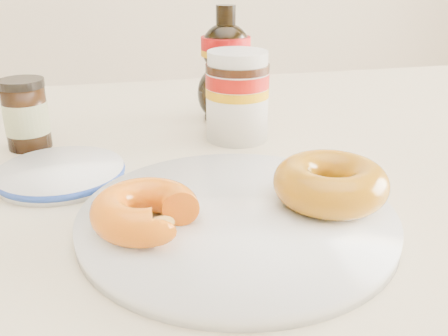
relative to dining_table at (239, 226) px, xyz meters
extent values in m
cube|color=beige|center=(0.00, 0.00, 0.06)|extent=(1.40, 0.90, 0.04)
cylinder|color=#C6B28C|center=(0.62, 0.37, -0.31)|extent=(0.06, 0.06, 0.71)
cylinder|color=white|center=(-0.04, -0.14, 0.09)|extent=(0.28, 0.28, 0.01)
torus|color=white|center=(-0.04, -0.14, 0.09)|extent=(0.28, 0.28, 0.01)
torus|color=#F4550D|center=(-0.12, -0.15, 0.11)|extent=(0.10, 0.10, 0.03)
torus|color=#965E09|center=(0.05, -0.14, 0.12)|extent=(0.13, 0.13, 0.04)
cylinder|color=white|center=(0.02, 0.09, 0.13)|extent=(0.08, 0.08, 0.10)
cylinder|color=#850904|center=(0.02, 0.09, 0.16)|extent=(0.08, 0.08, 0.02)
cylinder|color=#D89905|center=(0.02, 0.09, 0.15)|extent=(0.08, 0.08, 0.01)
cylinder|color=black|center=(0.02, 0.09, 0.18)|extent=(0.08, 0.08, 0.01)
cylinder|color=white|center=(0.02, 0.09, 0.19)|extent=(0.08, 0.08, 0.02)
cylinder|color=black|center=(-0.24, 0.11, 0.12)|extent=(0.05, 0.05, 0.08)
cylinder|color=beige|center=(-0.24, 0.11, 0.12)|extent=(0.05, 0.05, 0.04)
cylinder|color=black|center=(-0.24, 0.11, 0.17)|extent=(0.05, 0.05, 0.01)
cylinder|color=white|center=(-0.20, 0.00, 0.09)|extent=(0.13, 0.13, 0.01)
torus|color=navy|center=(-0.20, 0.00, 0.09)|extent=(0.14, 0.14, 0.01)
camera|label=1|loc=(-0.14, -0.52, 0.30)|focal=40.00mm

